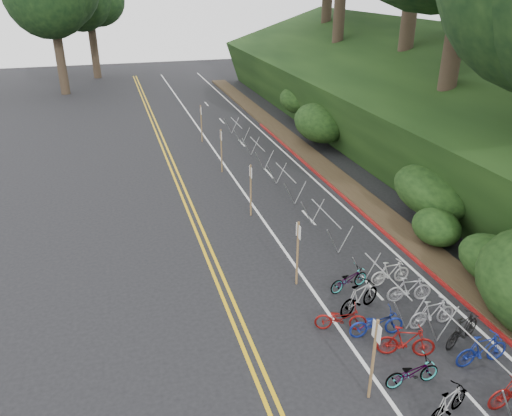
{
  "coord_description": "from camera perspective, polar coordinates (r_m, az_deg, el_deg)",
  "views": [
    {
      "loc": [
        -5.12,
        -9.2,
        10.05
      ],
      "look_at": [
        0.26,
        9.0,
        1.3
      ],
      "focal_mm": 35.0,
      "sensor_mm": 36.0,
      "label": 1
    }
  ],
  "objects": [
    {
      "name": "red_curb",
      "position": [
        25.82,
        9.74,
        1.58
      ],
      "size": [
        0.25,
        28.0,
        0.1
      ],
      "primitive_type": "cube",
      "color": "maroon",
      "rests_on": "ground"
    },
    {
      "name": "ground",
      "position": [
        14.56,
        9.65,
        -19.35
      ],
      "size": [
        120.0,
        120.0,
        0.0
      ],
      "primitive_type": "plane",
      "color": "black",
      "rests_on": "ground"
    },
    {
      "name": "bike_racks_rest",
      "position": [
        25.37,
        3.38,
        3.45
      ],
      "size": [
        1.14,
        23.0,
        1.17
      ],
      "color": "#949698",
      "rests_on": "ground"
    },
    {
      "name": "road_markings",
      "position": [
        22.51,
        0.11,
        -1.76
      ],
      "size": [
        7.47,
        80.0,
        0.01
      ],
      "color": "gold",
      "rests_on": "ground"
    },
    {
      "name": "signposts_rest",
      "position": [
        25.4,
        -2.47,
        4.89
      ],
      "size": [
        0.08,
        18.4,
        2.5
      ],
      "color": "brown",
      "rests_on": "ground"
    },
    {
      "name": "embankment",
      "position": [
        34.36,
        16.07,
        11.22
      ],
      "size": [
        14.3,
        48.14,
        9.11
      ],
      "color": "black",
      "rests_on": "ground"
    },
    {
      "name": "bike_valet",
      "position": [
        15.9,
        19.15,
        -13.86
      ],
      "size": [
        3.32,
        8.98,
        1.09
      ],
      "color": "navy",
      "rests_on": "ground"
    },
    {
      "name": "bike_front",
      "position": [
        16.12,
        9.66,
        -12.3
      ],
      "size": [
        1.05,
        1.73,
        0.86
      ],
      "primitive_type": "imported",
      "rotation": [
        0.0,
        0.0,
        1.25
      ],
      "color": "maroon",
      "rests_on": "ground"
    },
    {
      "name": "signpost_near",
      "position": [
        13.44,
        13.31,
        -15.98
      ],
      "size": [
        0.08,
        0.4,
        2.49
      ],
      "color": "brown",
      "rests_on": "ground"
    },
    {
      "name": "bike_rack_front",
      "position": [
        15.18,
        23.87,
        -14.84
      ],
      "size": [
        1.16,
        3.34,
        1.22
      ],
      "color": "#949698",
      "rests_on": "ground"
    }
  ]
}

